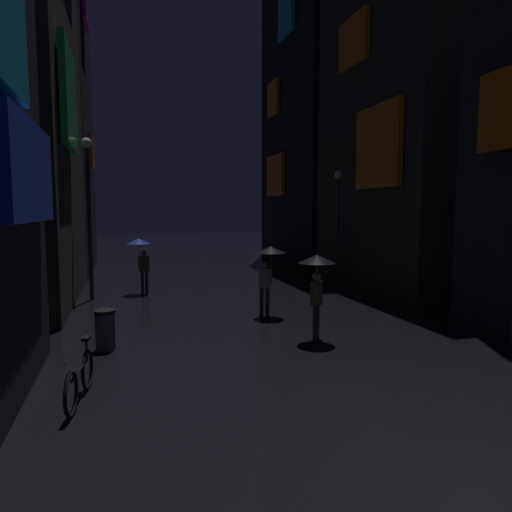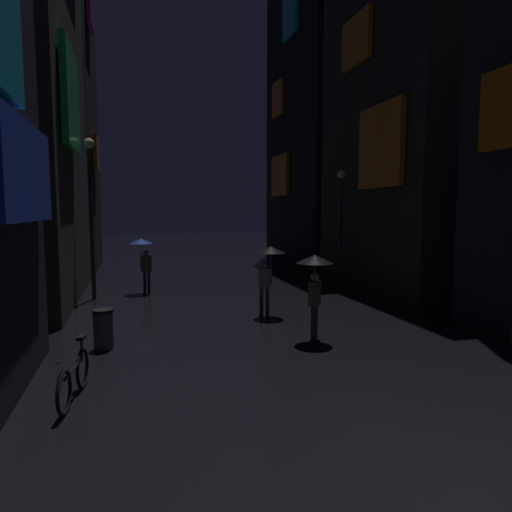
% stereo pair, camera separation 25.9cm
% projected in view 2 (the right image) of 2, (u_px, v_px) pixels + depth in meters
% --- Properties ---
extents(ground_plane, '(120.00, 120.00, 0.00)m').
position_uv_depth(ground_plane, '(474.00, 500.00, 5.03)').
color(ground_plane, black).
extents(building_left_mid, '(4.25, 8.81, 18.25)m').
position_uv_depth(building_left_mid, '(6.00, 30.00, 15.07)').
color(building_left_mid, '#33302D').
rests_on(building_left_mid, ground).
extents(building_left_far, '(4.25, 7.91, 18.37)m').
position_uv_depth(building_left_far, '(51.00, 92.00, 23.28)').
color(building_left_far, black).
rests_on(building_left_far, ground).
extents(building_right_mid, '(4.25, 8.30, 14.81)m').
position_uv_depth(building_right_mid, '(407.00, 108.00, 18.85)').
color(building_right_mid, '#33302D').
rests_on(building_right_mid, ground).
extents(building_right_far, '(4.25, 8.99, 24.71)m').
position_uv_depth(building_right_far, '(320.00, 57.00, 27.35)').
color(building_right_far, black).
rests_on(building_right_far, ground).
extents(pedestrian_near_crossing_blue, '(0.90, 0.90, 2.12)m').
position_uv_depth(pedestrian_near_crossing_blue, '(143.00, 250.00, 17.46)').
color(pedestrian_near_crossing_blue, '#2D2D38').
rests_on(pedestrian_near_crossing_blue, ground).
extents(pedestrian_midstreet_centre_black, '(0.90, 0.90, 2.12)m').
position_uv_depth(pedestrian_midstreet_centre_black, '(315.00, 273.00, 11.08)').
color(pedestrian_midstreet_centre_black, '#2D2D38').
rests_on(pedestrian_midstreet_centre_black, ground).
extents(pedestrian_far_right_black, '(0.90, 0.90, 2.12)m').
position_uv_depth(pedestrian_far_right_black, '(269.00, 261.00, 13.65)').
color(pedestrian_far_right_black, '#2D2D38').
rests_on(pedestrian_far_right_black, ground).
extents(bicycle_parked_at_storefront, '(0.32, 1.81, 0.96)m').
position_uv_depth(bicycle_parked_at_storefront, '(74.00, 378.00, 7.66)').
color(bicycle_parked_at_storefront, black).
rests_on(bicycle_parked_at_storefront, ground).
extents(streetlamp_right_far, '(0.36, 0.36, 4.88)m').
position_uv_depth(streetlamp_right_far, '(341.00, 212.00, 19.47)').
color(streetlamp_right_far, '#2D2D33').
rests_on(streetlamp_right_far, ground).
extents(streetlamp_left_far, '(0.36, 0.36, 5.69)m').
position_uv_depth(streetlamp_left_far, '(91.00, 200.00, 16.06)').
color(streetlamp_left_far, '#2D2D33').
rests_on(streetlamp_left_far, ground).
extents(trash_bin, '(0.46, 0.46, 0.93)m').
position_uv_depth(trash_bin, '(103.00, 329.00, 10.48)').
color(trash_bin, '#3F3F47').
rests_on(trash_bin, ground).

